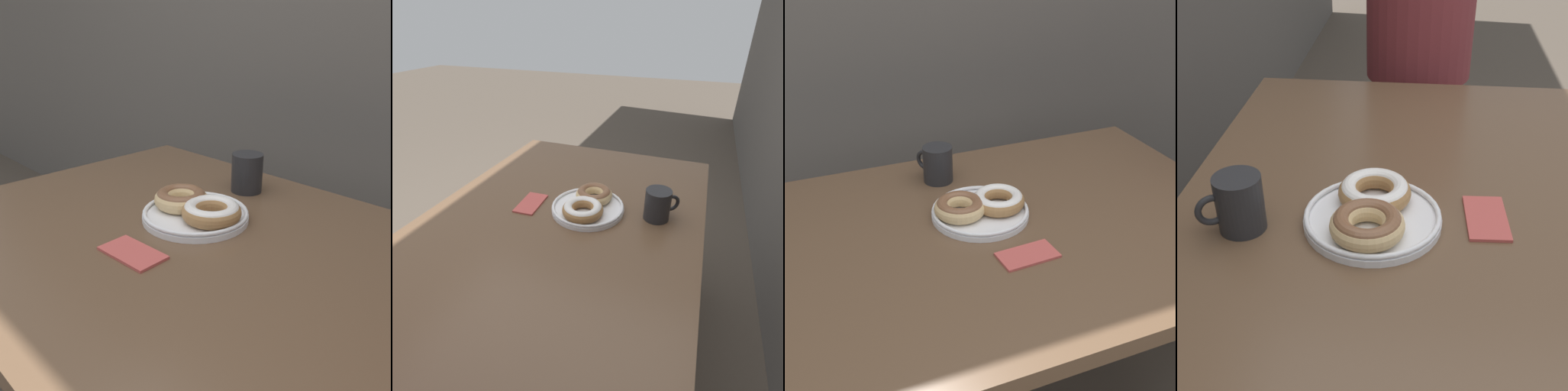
% 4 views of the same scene
% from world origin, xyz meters
% --- Properties ---
extents(ground_plane, '(14.00, 14.00, 0.00)m').
position_xyz_m(ground_plane, '(0.00, 0.00, 0.00)').
color(ground_plane, '#4C4238').
extents(dining_table, '(1.24, 0.91, 0.70)m').
position_xyz_m(dining_table, '(0.00, 0.27, 0.64)').
color(dining_table, brown).
rests_on(dining_table, ground_plane).
extents(donut_plate, '(0.28, 0.25, 0.06)m').
position_xyz_m(donut_plate, '(-0.07, 0.34, 0.73)').
color(donut_plate, white).
rests_on(donut_plate, dining_table).
extents(coffee_mug, '(0.09, 0.11, 0.11)m').
position_xyz_m(coffee_mug, '(-0.10, 0.57, 0.76)').
color(coffee_mug, '#232326').
rests_on(coffee_mug, dining_table).
extents(napkin, '(0.14, 0.08, 0.01)m').
position_xyz_m(napkin, '(-0.03, 0.13, 0.71)').
color(napkin, '#BC4C47').
rests_on(napkin, dining_table).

